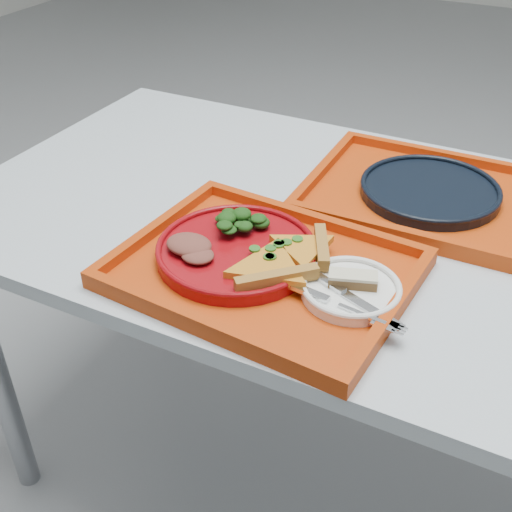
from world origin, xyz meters
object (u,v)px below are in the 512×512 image
at_px(dinner_plate, 237,253).
at_px(dessert_bar, 353,279).
at_px(tray_far, 428,198).
at_px(navy_plate, 430,192).
at_px(tray_main, 264,272).

bearing_deg(dinner_plate, dessert_bar, -0.74).
height_order(tray_far, dessert_bar, dessert_bar).
relative_size(tray_far, navy_plate, 1.73).
distance_m(navy_plate, dessert_bar, 0.35).
bearing_deg(navy_plate, tray_far, 0.00).
xyz_separation_m(tray_far, dessert_bar, (-0.03, -0.35, 0.03)).
distance_m(tray_main, dinner_plate, 0.06).
relative_size(tray_main, dessert_bar, 5.76).
height_order(tray_main, dessert_bar, dessert_bar).
distance_m(tray_far, dessert_bar, 0.35).
bearing_deg(tray_main, tray_far, 68.41).
relative_size(dinner_plate, navy_plate, 1.00).
bearing_deg(dessert_bar, tray_far, 66.14).
height_order(tray_far, navy_plate, navy_plate).
bearing_deg(tray_main, dessert_bar, 7.49).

